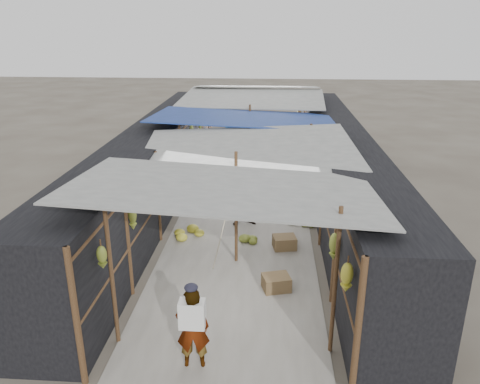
% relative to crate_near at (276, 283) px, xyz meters
% --- Properties ---
extents(ground, '(80.00, 80.00, 0.00)m').
position_rel_crate_near_xyz_m(ground, '(-0.91, -1.83, -0.16)').
color(ground, '#6B6356').
rests_on(ground, ground).
extents(aisle_slab, '(3.60, 16.00, 0.02)m').
position_rel_crate_near_xyz_m(aisle_slab, '(-0.91, 4.67, -0.15)').
color(aisle_slab, '#9E998E').
rests_on(aisle_slab, ground).
extents(stall_left, '(1.40, 15.00, 2.30)m').
position_rel_crate_near_xyz_m(stall_left, '(-3.61, 4.67, 0.99)').
color(stall_left, black).
rests_on(stall_left, ground).
extents(stall_right, '(1.40, 15.00, 2.30)m').
position_rel_crate_near_xyz_m(stall_right, '(1.79, 4.67, 0.99)').
color(stall_right, black).
rests_on(stall_right, ground).
extents(crate_near, '(0.63, 0.56, 0.32)m').
position_rel_crate_near_xyz_m(crate_near, '(0.00, 0.00, 0.00)').
color(crate_near, olive).
rests_on(crate_near, ground).
extents(crate_mid, '(0.61, 0.52, 0.32)m').
position_rel_crate_near_xyz_m(crate_mid, '(0.20, 1.88, -0.00)').
color(crate_mid, olive).
rests_on(crate_mid, ground).
extents(crate_back, '(0.53, 0.49, 0.27)m').
position_rel_crate_near_xyz_m(crate_back, '(-1.17, 9.22, -0.03)').
color(crate_back, olive).
rests_on(crate_back, ground).
extents(black_basin, '(0.58, 0.58, 0.17)m').
position_rel_crate_near_xyz_m(black_basin, '(0.61, 7.94, -0.07)').
color(black_basin, black).
rests_on(black_basin, ground).
extents(vendor_elderly, '(0.55, 0.39, 1.42)m').
position_rel_crate_near_xyz_m(vendor_elderly, '(-1.31, -2.33, 0.55)').
color(vendor_elderly, white).
rests_on(vendor_elderly, ground).
extents(shopper_blue, '(0.92, 0.78, 1.66)m').
position_rel_crate_near_xyz_m(shopper_blue, '(-0.76, 3.24, 0.67)').
color(shopper_blue, '#202DA2').
rests_on(shopper_blue, ground).
extents(vendor_seated, '(0.52, 0.73, 1.02)m').
position_rel_crate_near_xyz_m(vendor_seated, '(0.45, 4.72, 0.35)').
color(vendor_seated, '#4D4843').
rests_on(vendor_seated, ground).
extents(market_canopy, '(5.62, 15.20, 2.77)m').
position_rel_crate_near_xyz_m(market_canopy, '(-0.88, 5.02, 2.25)').
color(market_canopy, brown).
rests_on(market_canopy, ground).
extents(hanging_bananas, '(3.95, 14.25, 0.82)m').
position_rel_crate_near_xyz_m(hanging_bananas, '(-0.83, 4.23, 1.48)').
color(hanging_bananas, olive).
rests_on(hanging_bananas, ground).
extents(floor_bananas, '(3.59, 7.83, 0.36)m').
position_rel_crate_near_xyz_m(floor_bananas, '(-0.83, 5.60, -0.01)').
color(floor_bananas, olive).
rests_on(floor_bananas, ground).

